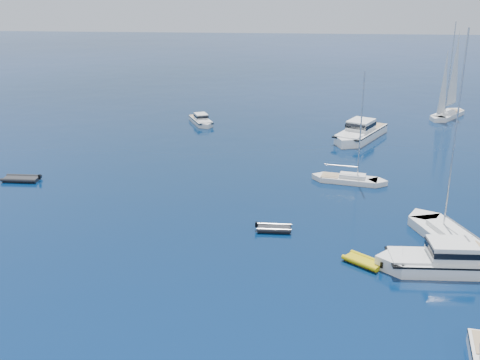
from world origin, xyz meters
name	(u,v)px	position (x,y,z in m)	size (l,w,h in m)	color
motor_cruiser_centre	(446,270)	(11.76, 12.60, 0.00)	(3.39, 11.07, 2.91)	silver
motor_cruiser_distant	(359,139)	(9.18, 49.07, 0.00)	(3.79, 12.37, 3.25)	white
motor_cruiser_horizon	(201,124)	(-13.15, 55.56, 0.00)	(2.22, 7.26, 1.91)	silver
sailboat_mid_r	(450,243)	(13.19, 17.26, 0.00)	(3.12, 12.00, 17.64)	silver
sailboat_centre	(349,182)	(6.28, 31.50, 0.00)	(2.16, 8.30, 12.20)	silver
sailboat_sails_far	(447,117)	(24.02, 63.05, 0.00)	(2.64, 10.15, 14.92)	white
tender_yellow	(363,264)	(5.73, 12.99, 0.00)	(1.79, 3.18, 0.95)	#C4AD0B
tender_grey_near	(274,231)	(-1.19, 18.44, 0.00)	(1.74, 3.07, 0.95)	black
tender_grey_far	(22,181)	(-28.42, 28.91, 0.00)	(2.18, 4.04, 0.95)	black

